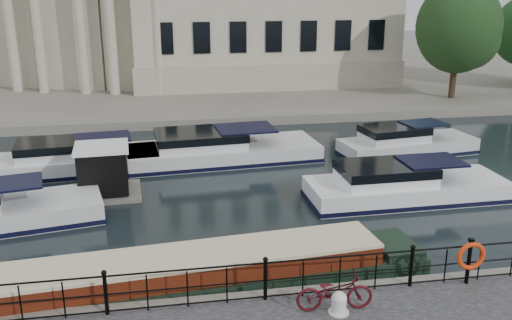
{
  "coord_description": "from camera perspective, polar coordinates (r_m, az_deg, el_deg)",
  "views": [
    {
      "loc": [
        -2.49,
        -15.05,
        8.5
      ],
      "look_at": [
        0.5,
        2.0,
        3.0
      ],
      "focal_mm": 40.0,
      "sensor_mm": 36.0,
      "label": 1
    }
  ],
  "objects": [
    {
      "name": "cabin_cruisers",
      "position": [
        25.32,
        -4.2,
        -1.15
      ],
      "size": [
        27.12,
        10.62,
        1.99
      ],
      "color": "silver",
      "rests_on": "ground_plane"
    },
    {
      "name": "mooring_bollard",
      "position": [
        14.74,
        8.29,
        -13.96
      ],
      "size": [
        0.53,
        0.53,
        0.59
      ],
      "color": "silver",
      "rests_on": "near_quay"
    },
    {
      "name": "far_bank",
      "position": [
        54.73,
        -7.31,
        8.85
      ],
      "size": [
        120.0,
        42.0,
        0.55
      ],
      "primitive_type": "cube",
      "color": "#6B665B",
      "rests_on": "ground_plane"
    },
    {
      "name": "ground_plane",
      "position": [
        17.47,
        -0.49,
        -11.5
      ],
      "size": [
        160.0,
        160.0,
        0.0
      ],
      "primitive_type": "plane",
      "color": "black",
      "rests_on": "ground"
    },
    {
      "name": "bicycle",
      "position": [
        14.73,
        7.86,
        -12.9
      ],
      "size": [
        1.98,
        0.8,
        1.02
      ],
      "primitive_type": "imported",
      "rotation": [
        0.0,
        0.0,
        1.51
      ],
      "color": "#420B12",
      "rests_on": "near_quay"
    },
    {
      "name": "narrowboat",
      "position": [
        16.51,
        -8.41,
        -12.12
      ],
      "size": [
        15.23,
        3.41,
        1.55
      ],
      "rotation": [
        0.0,
        0.0,
        0.09
      ],
      "color": "black",
      "rests_on": "ground_plane"
    },
    {
      "name": "harbour_hut",
      "position": [
        24.06,
        -15.02,
        -1.28
      ],
      "size": [
        3.03,
        2.58,
        2.18
      ],
      "rotation": [
        0.0,
        0.0,
        0.05
      ],
      "color": "#6B665B",
      "rests_on": "ground_plane"
    },
    {
      "name": "railing",
      "position": [
        14.95,
        0.94,
        -11.61
      ],
      "size": [
        24.14,
        0.14,
        1.22
      ],
      "color": "black",
      "rests_on": "near_quay"
    },
    {
      "name": "life_ring_post",
      "position": [
        16.58,
        20.69,
        -9.03
      ],
      "size": [
        0.82,
        0.21,
        1.33
      ],
      "color": "black",
      "rests_on": "near_quay"
    }
  ]
}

